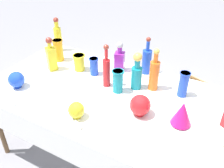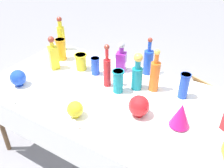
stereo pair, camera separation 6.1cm
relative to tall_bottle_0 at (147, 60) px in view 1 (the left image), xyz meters
The scene contains 21 objects.
ground_plane 1.00m from the tall_bottle_0, 102.86° to the right, with size 40.00×40.00×0.00m, color gray.
display_table 0.52m from the tall_bottle_0, 102.07° to the right, with size 2.09×1.09×0.76m.
tall_bottle_0 is the anchor object (origin of this frame).
tall_bottle_1 0.26m from the tall_bottle_0, 54.47° to the right, with size 0.08×0.08×0.36m.
tall_bottle_2 0.98m from the tall_bottle_0, behind, with size 0.08×0.08×0.36m.
tall_bottle_3 0.41m from the tall_bottle_0, 120.18° to the right, with size 0.06×0.06×0.37m.
tall_bottle_5 0.27m from the tall_bottle_0, 85.00° to the right, with size 0.09×0.09×0.32m.
square_decanter_0 0.24m from the tall_bottle_0, 162.11° to the right, with size 0.11×0.11×0.28m.
square_decanter_1 0.86m from the tall_bottle_0, 154.66° to the right, with size 0.10×0.10×0.32m.
slender_vase_0 0.39m from the tall_bottle_0, 102.28° to the right, with size 0.10×0.10×0.19m.
slender_vase_1 0.86m from the tall_bottle_0, 167.09° to the right, with size 0.10×0.10×0.21m.
slender_vase_2 0.43m from the tall_bottle_0, 25.91° to the right, with size 0.08×0.08×0.21m.
slender_vase_3 0.47m from the tall_bottle_0, 147.39° to the right, with size 0.08×0.08×0.16m.
slender_vase_4 0.61m from the tall_bottle_0, 155.54° to the right, with size 0.12×0.12×0.15m.
fluted_vase_0 0.70m from the tall_bottle_0, 47.71° to the right, with size 0.14×0.14×0.18m.
round_bowl_0 1.12m from the tall_bottle_0, 138.47° to the right, with size 0.13×0.13×0.14m.
round_bowl_1 0.59m from the tall_bottle_0, 71.43° to the right, with size 0.15×0.15×0.16m.
round_bowl_2 0.83m from the tall_bottle_0, 102.81° to the right, with size 0.12×0.12×0.12m.
price_tag_left 0.91m from the tall_bottle_0, 97.25° to the right, with size 0.06×0.01×0.05m, color white.
price_tag_center 1.17m from the tall_bottle_0, 126.52° to the right, with size 0.06×0.01×0.04m, color white.
cardboard_box_behind_left 1.06m from the tall_bottle_0, 57.84° to the left, with size 0.47×0.41×0.41m.
Camera 1 is at (0.79, -1.41, 1.93)m, focal length 40.00 mm.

